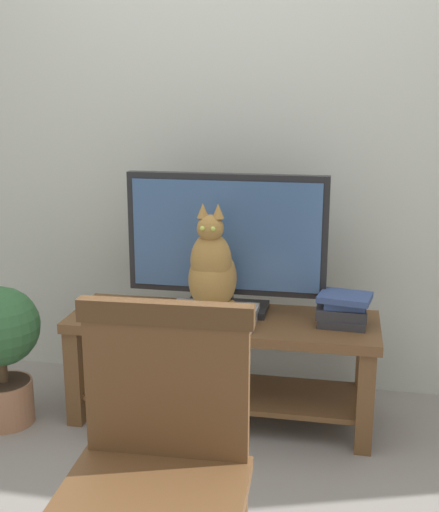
{
  "coord_description": "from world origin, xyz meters",
  "views": [
    {
      "loc": [
        0.51,
        -2.1,
        1.48
      ],
      "look_at": [
        -0.0,
        0.55,
        0.78
      ],
      "focal_mm": 46.07,
      "sensor_mm": 36.0,
      "label": 1
    }
  ],
  "objects_px": {
    "cat": "(212,270)",
    "potted_plant": "(1,344)",
    "tv": "(225,240)",
    "wooden_chair": "(156,463)",
    "tv_stand": "(222,348)",
    "media_box": "(213,315)",
    "book_stack": "(343,310)"
  },
  "relations": [
    {
      "from": "media_box",
      "to": "wooden_chair",
      "type": "bearing_deg",
      "value": -85.09
    },
    {
      "from": "potted_plant",
      "to": "media_box",
      "type": "bearing_deg",
      "value": 10.11
    },
    {
      "from": "tv_stand",
      "to": "tv",
      "type": "bearing_deg",
      "value": 89.98
    },
    {
      "from": "tv",
      "to": "tv_stand",
      "type": "bearing_deg",
      "value": -90.02
    },
    {
      "from": "tv_stand",
      "to": "book_stack",
      "type": "height_order",
      "value": "book_stack"
    },
    {
      "from": "tv_stand",
      "to": "potted_plant",
      "type": "height_order",
      "value": "potted_plant"
    },
    {
      "from": "tv",
      "to": "media_box",
      "type": "distance_m",
      "value": 0.34
    },
    {
      "from": "cat",
      "to": "book_stack",
      "type": "relative_size",
      "value": 1.97
    },
    {
      "from": "tv_stand",
      "to": "potted_plant",
      "type": "bearing_deg",
      "value": -166.73
    },
    {
      "from": "tv",
      "to": "media_box",
      "type": "xyz_separation_m",
      "value": [
        -0.03,
        -0.14,
        -0.3
      ]
    },
    {
      "from": "cat",
      "to": "wooden_chair",
      "type": "xyz_separation_m",
      "value": [
        0.11,
        -1.22,
        -0.16
      ]
    },
    {
      "from": "media_box",
      "to": "potted_plant",
      "type": "distance_m",
      "value": 0.95
    },
    {
      "from": "tv_stand",
      "to": "book_stack",
      "type": "distance_m",
      "value": 0.57
    },
    {
      "from": "wooden_chair",
      "to": "potted_plant",
      "type": "bearing_deg",
      "value": 133.82
    },
    {
      "from": "media_box",
      "to": "potted_plant",
      "type": "height_order",
      "value": "potted_plant"
    },
    {
      "from": "tv",
      "to": "media_box",
      "type": "bearing_deg",
      "value": -101.02
    },
    {
      "from": "tv_stand",
      "to": "cat",
      "type": "relative_size",
      "value": 2.89
    },
    {
      "from": "tv",
      "to": "wooden_chair",
      "type": "height_order",
      "value": "tv"
    },
    {
      "from": "cat",
      "to": "wooden_chair",
      "type": "bearing_deg",
      "value": -85.08
    },
    {
      "from": "media_box",
      "to": "potted_plant",
      "type": "relative_size",
      "value": 0.59
    },
    {
      "from": "cat",
      "to": "media_box",
      "type": "bearing_deg",
      "value": 94.2
    },
    {
      "from": "tv",
      "to": "wooden_chair",
      "type": "xyz_separation_m",
      "value": [
        0.08,
        -1.38,
        -0.25
      ]
    },
    {
      "from": "cat",
      "to": "potted_plant",
      "type": "relative_size",
      "value": 0.74
    },
    {
      "from": "book_stack",
      "to": "potted_plant",
      "type": "distance_m",
      "value": 1.5
    },
    {
      "from": "wooden_chair",
      "to": "book_stack",
      "type": "xyz_separation_m",
      "value": [
        0.45,
        1.3,
        -0.01
      ]
    },
    {
      "from": "tv",
      "to": "potted_plant",
      "type": "distance_m",
      "value": 1.09
    },
    {
      "from": "media_box",
      "to": "cat",
      "type": "distance_m",
      "value": 0.21
    },
    {
      "from": "media_box",
      "to": "tv_stand",
      "type": "bearing_deg",
      "value": 64.7
    },
    {
      "from": "tv_stand",
      "to": "potted_plant",
      "type": "xyz_separation_m",
      "value": [
        -0.95,
        -0.22,
        0.04
      ]
    },
    {
      "from": "tv",
      "to": "potted_plant",
      "type": "height_order",
      "value": "tv"
    },
    {
      "from": "tv",
      "to": "wooden_chair",
      "type": "bearing_deg",
      "value": -86.77
    },
    {
      "from": "cat",
      "to": "potted_plant",
      "type": "xyz_separation_m",
      "value": [
        -0.92,
        -0.15,
        -0.34
      ]
    }
  ]
}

